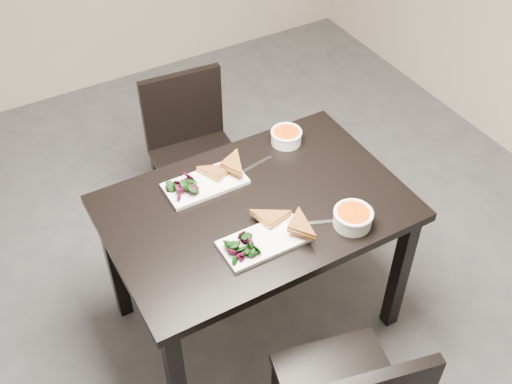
# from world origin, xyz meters

# --- Properties ---
(table) EXTENTS (1.20, 0.80, 0.75)m
(table) POSITION_xyz_m (0.49, 0.19, 0.65)
(table) COLOR black
(table) RESTS_ON ground
(chair_far) EXTENTS (0.46, 0.46, 0.85)m
(chair_far) POSITION_xyz_m (0.56, 0.96, 0.48)
(chair_far) COLOR black
(chair_far) RESTS_ON ground
(plate_near) EXTENTS (0.33, 0.17, 0.02)m
(plate_near) POSITION_xyz_m (0.42, -0.01, 0.76)
(plate_near) COLOR white
(plate_near) RESTS_ON table
(sandwich_near) EXTENTS (0.19, 0.16, 0.05)m
(sandwich_near) POSITION_xyz_m (0.48, 0.01, 0.79)
(sandwich_near) COLOR #AE5F24
(sandwich_near) RESTS_ON plate_near
(salad_near) EXTENTS (0.10, 0.09, 0.05)m
(salad_near) POSITION_xyz_m (0.32, -0.01, 0.79)
(salad_near) COLOR black
(salad_near) RESTS_ON plate_near
(soup_bowl_near) EXTENTS (0.16, 0.16, 0.07)m
(soup_bowl_near) POSITION_xyz_m (0.76, -0.09, 0.79)
(soup_bowl_near) COLOR white
(soup_bowl_near) RESTS_ON table
(cutlery_near) EXTENTS (0.17, 0.08, 0.00)m
(cutlery_near) POSITION_xyz_m (0.64, -0.01, 0.75)
(cutlery_near) COLOR silver
(cutlery_near) RESTS_ON table
(plate_far) EXTENTS (0.34, 0.17, 0.02)m
(plate_far) POSITION_xyz_m (0.37, 0.39, 0.76)
(plate_far) COLOR white
(plate_far) RESTS_ON table
(sandwich_far) EXTENTS (0.20, 0.18, 0.05)m
(sandwich_far) POSITION_xyz_m (0.43, 0.38, 0.79)
(sandwich_far) COLOR #AE5F24
(sandwich_far) RESTS_ON plate_far
(salad_far) EXTENTS (0.11, 0.09, 0.05)m
(salad_far) POSITION_xyz_m (0.27, 0.39, 0.79)
(salad_far) COLOR black
(salad_far) RESTS_ON plate_far
(soup_bowl_far) EXTENTS (0.14, 0.14, 0.06)m
(soup_bowl_far) POSITION_xyz_m (0.81, 0.47, 0.79)
(soup_bowl_far) COLOR white
(soup_bowl_far) RESTS_ON table
(cutlery_far) EXTENTS (0.18, 0.05, 0.00)m
(cutlery_far) POSITION_xyz_m (0.61, 0.40, 0.75)
(cutlery_far) COLOR silver
(cutlery_far) RESTS_ON table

